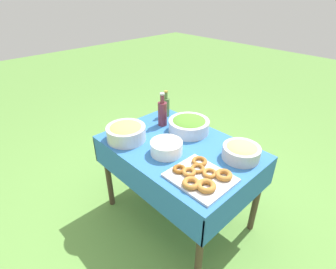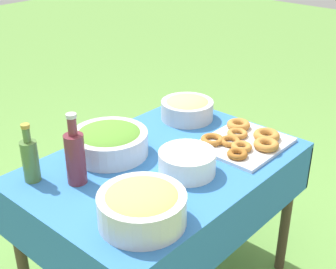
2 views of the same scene
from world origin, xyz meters
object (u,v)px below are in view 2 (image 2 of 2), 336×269
at_px(donut_platter, 245,141).
at_px(wine_bottle, 75,156).
at_px(plate_stack, 187,162).
at_px(salad_bowl, 109,141).
at_px(fruit_bowl, 142,206).
at_px(olive_oil_bottle, 30,159).
at_px(pasta_bowl, 187,108).

height_order(donut_platter, wine_bottle, wine_bottle).
height_order(plate_stack, wine_bottle, wine_bottle).
relative_size(salad_bowl, fruit_bowl, 1.09).
bearing_deg(salad_bowl, olive_oil_bottle, -11.08).
xyz_separation_m(donut_platter, plate_stack, (0.37, -0.04, 0.03)).
distance_m(salad_bowl, fruit_bowl, 0.52).
bearing_deg(plate_stack, salad_bowl, -73.99).
xyz_separation_m(donut_platter, olive_oil_bottle, (0.82, -0.46, 0.08)).
relative_size(salad_bowl, olive_oil_bottle, 1.37).
bearing_deg(wine_bottle, pasta_bowl, -175.35).
relative_size(olive_oil_bottle, fruit_bowl, 0.80).
bearing_deg(wine_bottle, donut_platter, 155.80).
bearing_deg(salad_bowl, donut_platter, 139.84).
xyz_separation_m(salad_bowl, olive_oil_bottle, (0.35, -0.07, 0.03)).
bearing_deg(salad_bowl, plate_stack, 106.01).
relative_size(pasta_bowl, donut_platter, 0.68).
distance_m(plate_stack, wine_bottle, 0.45).
bearing_deg(wine_bottle, olive_oil_bottle, -52.85).
height_order(salad_bowl, plate_stack, salad_bowl).
bearing_deg(olive_oil_bottle, salad_bowl, 168.92).
relative_size(plate_stack, wine_bottle, 0.79).
height_order(wine_bottle, fruit_bowl, wine_bottle).
distance_m(salad_bowl, olive_oil_bottle, 0.36).
height_order(pasta_bowl, olive_oil_bottle, olive_oil_bottle).
height_order(donut_platter, fruit_bowl, fruit_bowl).
bearing_deg(donut_platter, fruit_bowl, 4.51).
bearing_deg(olive_oil_bottle, wine_bottle, 127.15).
bearing_deg(olive_oil_bottle, donut_platter, 150.48).
relative_size(salad_bowl, donut_platter, 0.86).
bearing_deg(fruit_bowl, plate_stack, -164.77).
distance_m(salad_bowl, wine_bottle, 0.26).
height_order(salad_bowl, pasta_bowl, salad_bowl).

